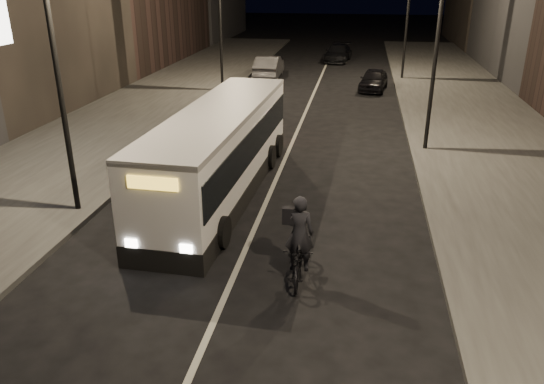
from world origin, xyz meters
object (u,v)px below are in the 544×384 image
at_px(cyclist_on_bicycle, 299,252).
at_px(car_far, 338,53).
at_px(streetlight_right_mid, 433,16).
at_px(car_mid, 269,67).
at_px(car_near, 374,80).
at_px(streetlight_left_near, 60,34).
at_px(streetlight_left_far, 224,1).
at_px(city_bus, 220,148).

distance_m(cyclist_on_bicycle, car_far, 34.30).
bearing_deg(streetlight_right_mid, car_mid, 120.27).
relative_size(streetlight_right_mid, car_mid, 1.74).
height_order(cyclist_on_bicycle, car_near, cyclist_on_bicycle).
distance_m(car_near, car_far, 11.67).
xyz_separation_m(streetlight_left_near, cyclist_on_bicycle, (6.93, -2.72, -4.61)).
height_order(streetlight_left_far, car_far, streetlight_left_far).
bearing_deg(streetlight_left_near, cyclist_on_bicycle, -21.45).
relative_size(streetlight_left_far, cyclist_on_bicycle, 3.58).
xyz_separation_m(streetlight_left_near, city_bus, (3.70, 2.37, -3.79)).
bearing_deg(streetlight_left_near, city_bus, 32.58).
height_order(car_mid, car_far, car_mid).
bearing_deg(streetlight_left_far, city_bus, -76.67).
distance_m(streetlight_left_near, car_far, 32.50).
xyz_separation_m(streetlight_left_far, car_near, (8.93, 2.24, -4.71)).
distance_m(streetlight_right_mid, car_near, 13.23).
bearing_deg(streetlight_right_mid, streetlight_left_far, 136.84).
bearing_deg(streetlight_right_mid, car_far, 100.89).
xyz_separation_m(cyclist_on_bicycle, car_far, (-0.80, 34.29, -0.08)).
distance_m(streetlight_left_far, cyclist_on_bicycle, 22.33).
height_order(streetlight_left_far, city_bus, streetlight_left_far).
bearing_deg(city_bus, cyclist_on_bicycle, -55.49).
height_order(streetlight_left_far, car_near, streetlight_left_far).
xyz_separation_m(streetlight_left_near, car_mid, (1.73, 23.30, -4.59)).
xyz_separation_m(streetlight_right_mid, streetlight_left_far, (-10.66, 10.00, 0.00)).
relative_size(streetlight_left_far, car_far, 1.74).
xyz_separation_m(streetlight_right_mid, city_bus, (-6.96, -5.63, -3.79)).
distance_m(city_bus, car_far, 29.31).
xyz_separation_m(streetlight_right_mid, car_mid, (-8.93, 15.30, -4.59)).
bearing_deg(city_bus, car_mid, 97.53).
bearing_deg(streetlight_left_far, cyclist_on_bicycle, -71.51).
distance_m(streetlight_left_far, city_bus, 16.51).
relative_size(streetlight_left_near, car_far, 1.74).
height_order(streetlight_left_near, car_mid, streetlight_left_near).
bearing_deg(car_mid, streetlight_left_near, 84.26).
relative_size(streetlight_left_near, city_bus, 0.75).
bearing_deg(city_bus, car_near, 75.84).
xyz_separation_m(city_bus, car_far, (2.43, 29.20, -0.89)).
bearing_deg(city_bus, car_far, 87.40).
xyz_separation_m(streetlight_left_near, car_near, (8.93, 20.24, -4.71)).
distance_m(cyclist_on_bicycle, car_mid, 26.54).
bearing_deg(streetlight_left_near, car_far, 79.01).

